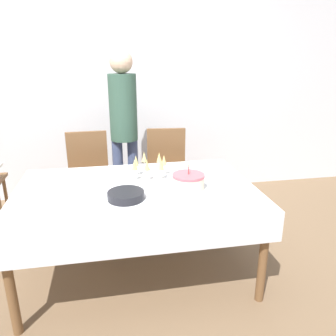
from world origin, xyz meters
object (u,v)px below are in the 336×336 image
champagne_tray (149,168)px  person_standing (124,119)px  birthday_cake (188,181)px  dining_chair_far_left (89,176)px  plate_stack_main (126,195)px  dining_chair_far_right (167,171)px

champagne_tray → person_standing: 0.91m
birthday_cake → champagne_tray: 0.39m
person_standing → dining_chair_far_left: bearing=-153.7°
birthday_cake → person_standing: (-0.40, 1.16, 0.27)m
plate_stack_main → person_standing: size_ratio=0.15×
dining_chair_far_left → dining_chair_far_right: 0.79m
champagne_tray → plate_stack_main: bearing=-118.5°
birthday_cake → plate_stack_main: (-0.47, -0.11, -0.03)m
person_standing → dining_chair_far_right: bearing=-24.2°
birthday_cake → person_standing: person_standing is taller
dining_chair_far_right → person_standing: size_ratio=0.55×
dining_chair_far_left → champagne_tray: dining_chair_far_left is taller
birthday_cake → person_standing: 1.25m
dining_chair_far_left → dining_chair_far_right: same height
dining_chair_far_right → birthday_cake: 1.00m
dining_chair_far_right → birthday_cake: (-0.02, -0.97, 0.26)m
dining_chair_far_right → plate_stack_main: size_ratio=3.77×
champagne_tray → person_standing: person_standing is taller
dining_chair_far_left → plate_stack_main: bearing=-74.1°
birthday_cake → champagne_tray: birthday_cake is taller
champagne_tray → dining_chair_far_left: bearing=127.7°
person_standing → birthday_cake: bearing=-71.0°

